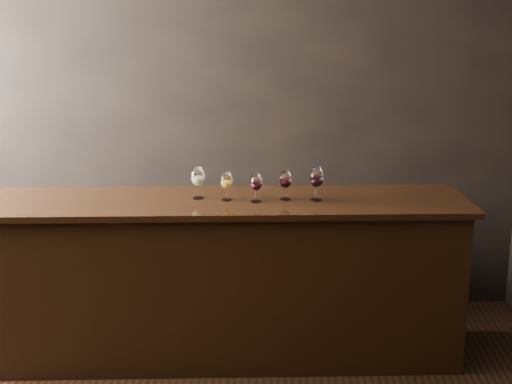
{
  "coord_description": "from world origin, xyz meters",
  "views": [
    {
      "loc": [
        0.84,
        -2.89,
        2.2
      ],
      "look_at": [
        0.64,
        1.31,
        1.09
      ],
      "focal_mm": 50.0,
      "sensor_mm": 36.0,
      "label": 1
    }
  ],
  "objects_px": {
    "glass_white": "(198,178)",
    "glass_red_b": "(286,180)",
    "back_bar_shelf": "(139,256)",
    "glass_red_a": "(256,183)",
    "glass_red_c": "(317,178)",
    "glass_amber": "(226,182)",
    "bar_counter": "(228,282)"
  },
  "relations": [
    {
      "from": "glass_white",
      "to": "glass_red_b",
      "type": "relative_size",
      "value": 1.09
    },
    {
      "from": "back_bar_shelf",
      "to": "glass_red_a",
      "type": "bearing_deg",
      "value": -39.96
    },
    {
      "from": "glass_red_a",
      "to": "glass_red_c",
      "type": "distance_m",
      "value": 0.37
    },
    {
      "from": "glass_white",
      "to": "glass_amber",
      "type": "height_order",
      "value": "glass_white"
    },
    {
      "from": "glass_white",
      "to": "glass_amber",
      "type": "relative_size",
      "value": 1.12
    },
    {
      "from": "back_bar_shelf",
      "to": "glass_amber",
      "type": "relative_size",
      "value": 12.99
    },
    {
      "from": "bar_counter",
      "to": "glass_amber",
      "type": "distance_m",
      "value": 0.66
    },
    {
      "from": "bar_counter",
      "to": "glass_amber",
      "type": "bearing_deg",
      "value": -112.42
    },
    {
      "from": "glass_red_a",
      "to": "glass_red_c",
      "type": "xyz_separation_m",
      "value": [
        0.36,
        0.05,
        0.02
      ]
    },
    {
      "from": "glass_red_b",
      "to": "glass_red_c",
      "type": "xyz_separation_m",
      "value": [
        0.19,
        -0.01,
        0.02
      ]
    },
    {
      "from": "back_bar_shelf",
      "to": "glass_red_b",
      "type": "bearing_deg",
      "value": -32.77
    },
    {
      "from": "glass_amber",
      "to": "glass_red_b",
      "type": "relative_size",
      "value": 0.97
    },
    {
      "from": "glass_red_b",
      "to": "glass_red_c",
      "type": "bearing_deg",
      "value": -2.84
    },
    {
      "from": "glass_red_b",
      "to": "glass_red_c",
      "type": "distance_m",
      "value": 0.19
    },
    {
      "from": "glass_white",
      "to": "glass_amber",
      "type": "xyz_separation_m",
      "value": [
        0.18,
        -0.03,
        -0.01
      ]
    },
    {
      "from": "bar_counter",
      "to": "back_bar_shelf",
      "type": "height_order",
      "value": "bar_counter"
    },
    {
      "from": "bar_counter",
      "to": "back_bar_shelf",
      "type": "relative_size",
      "value": 1.28
    },
    {
      "from": "back_bar_shelf",
      "to": "glass_amber",
      "type": "xyz_separation_m",
      "value": [
        0.72,
        -0.73,
        0.76
      ]
    },
    {
      "from": "back_bar_shelf",
      "to": "glass_amber",
      "type": "height_order",
      "value": "glass_amber"
    },
    {
      "from": "glass_red_a",
      "to": "bar_counter",
      "type": "bearing_deg",
      "value": 168.28
    },
    {
      "from": "glass_red_a",
      "to": "glass_white",
      "type": "bearing_deg",
      "value": 170.12
    },
    {
      "from": "glass_red_b",
      "to": "glass_amber",
      "type": "bearing_deg",
      "value": -174.51
    },
    {
      "from": "glass_amber",
      "to": "glass_red_c",
      "type": "distance_m",
      "value": 0.55
    },
    {
      "from": "back_bar_shelf",
      "to": "glass_red_c",
      "type": "bearing_deg",
      "value": -29.06
    },
    {
      "from": "glass_white",
      "to": "glass_red_b",
      "type": "height_order",
      "value": "glass_white"
    },
    {
      "from": "back_bar_shelf",
      "to": "glass_red_b",
      "type": "relative_size",
      "value": 12.66
    },
    {
      "from": "glass_red_c",
      "to": "glass_white",
      "type": "bearing_deg",
      "value": 179.23
    },
    {
      "from": "bar_counter",
      "to": "glass_red_a",
      "type": "relative_size",
      "value": 16.69
    },
    {
      "from": "bar_counter",
      "to": "back_bar_shelf",
      "type": "bearing_deg",
      "value": 130.9
    },
    {
      "from": "bar_counter",
      "to": "glass_red_a",
      "type": "bearing_deg",
      "value": -16.01
    },
    {
      "from": "glass_white",
      "to": "glass_red_a",
      "type": "height_order",
      "value": "glass_white"
    },
    {
      "from": "glass_red_a",
      "to": "glass_red_c",
      "type": "bearing_deg",
      "value": 8.29
    }
  ]
}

